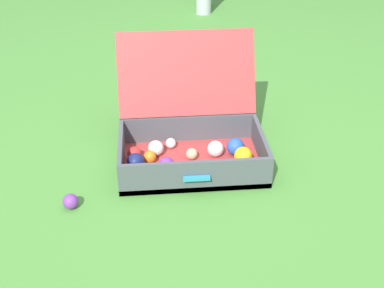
{
  "coord_description": "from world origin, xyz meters",
  "views": [
    {
      "loc": [
        -0.12,
        -1.82,
        1.29
      ],
      "look_at": [
        0.04,
        0.06,
        0.11
      ],
      "focal_mm": 47.99,
      "sensor_mm": 36.0,
      "label": 1
    }
  ],
  "objects": [
    {
      "name": "stray_ball_on_grass",
      "position": [
        -0.46,
        -0.19,
        0.03
      ],
      "size": [
        0.06,
        0.06,
        0.06
      ],
      "primitive_type": "sphere",
      "color": "purple",
      "rests_on": "ground"
    },
    {
      "name": "open_suitcase",
      "position": [
        0.04,
        0.13,
        0.11
      ],
      "size": [
        0.63,
        0.6,
        0.5
      ],
      "color": "#B23838",
      "rests_on": "ground"
    },
    {
      "name": "ground_plane",
      "position": [
        0.0,
        0.0,
        0.0
      ],
      "size": [
        16.0,
        16.0,
        0.0
      ],
      "primitive_type": "plane",
      "color": "#4C8C38"
    }
  ]
}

